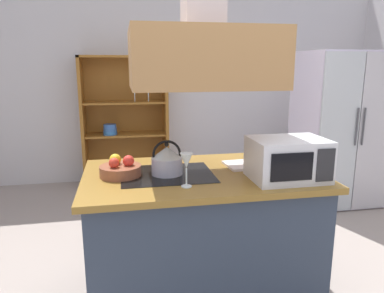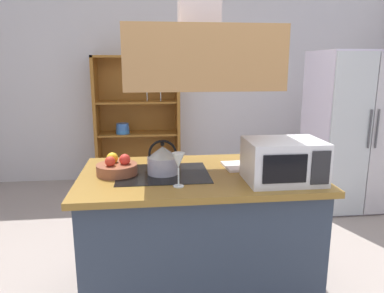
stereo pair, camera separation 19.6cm
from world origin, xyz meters
name	(u,v)px [view 1 (the left image)]	position (x,y,z in m)	size (l,w,h in m)	color
wall_back	(170,83)	(0.00, 3.00, 1.35)	(6.00, 0.12, 2.70)	silver
kitchen_island	(201,234)	(-0.16, 0.15, 0.45)	(1.56, 0.95, 0.90)	#2F3A4B
range_hood	(203,40)	(-0.16, 0.15, 1.75)	(0.90, 0.70, 1.24)	#AF7C47
refrigerator	(338,129)	(1.79, 1.63, 0.88)	(0.90, 0.77, 1.75)	#BDB2C7
dish_cabinet	(125,129)	(-0.64, 2.78, 0.75)	(1.12, 0.40, 1.72)	#955D21
kettle	(167,160)	(-0.40, 0.15, 1.00)	(0.20, 0.20, 0.23)	#B2B1C4
cutting_board	(250,164)	(0.21, 0.24, 0.91)	(0.34, 0.24, 0.02)	white
microwave	(288,159)	(0.33, -0.10, 1.03)	(0.46, 0.35, 0.26)	silver
wine_glass_on_counter	(186,162)	(-0.32, -0.12, 1.05)	(0.08, 0.08, 0.21)	silver
fruit_bowl	(120,169)	(-0.70, 0.17, 0.95)	(0.27, 0.27, 0.14)	brown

